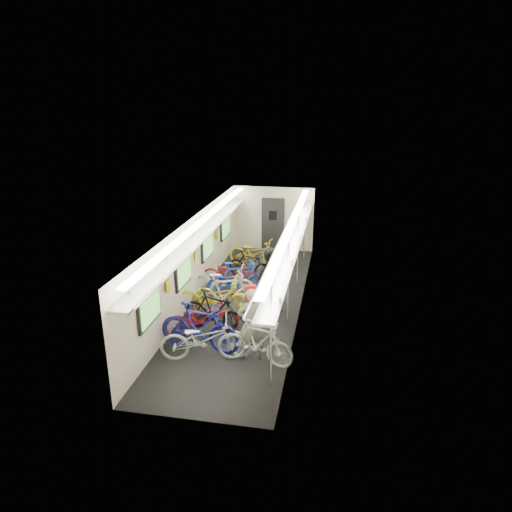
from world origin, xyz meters
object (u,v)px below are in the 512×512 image
at_px(bicycle_0, 203,339).
at_px(backpack, 251,293).
at_px(passenger_near, 251,324).
at_px(passenger_mid, 270,279).
at_px(bicycle_1, 199,327).

bearing_deg(bicycle_0, backpack, -58.12).
distance_m(bicycle_0, passenger_near, 1.10).
relative_size(passenger_near, passenger_mid, 0.93).
height_order(bicycle_1, passenger_near, passenger_near).
xyz_separation_m(passenger_near, backpack, (-0.13, 0.60, 0.46)).
distance_m(bicycle_0, bicycle_1, 0.43).
bearing_deg(bicycle_0, passenger_near, -87.83).
distance_m(passenger_near, passenger_mid, 2.52).
height_order(bicycle_0, bicycle_1, bicycle_1).
xyz_separation_m(passenger_mid, backpack, (-0.15, -1.92, 0.40)).
distance_m(bicycle_0, backpack, 1.47).
height_order(bicycle_1, passenger_mid, passenger_mid).
bearing_deg(backpack, passenger_near, -90.25).
bearing_deg(passenger_near, passenger_mid, -106.96).
bearing_deg(bicycle_0, bicycle_1, 15.10).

